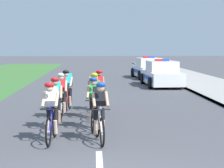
% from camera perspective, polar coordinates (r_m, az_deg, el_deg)
% --- Properties ---
extents(sidewalk_slab, '(3.73, 60.00, 0.12)m').
position_cam_1_polar(sidewalk_slab, '(21.25, 16.20, -0.80)').
color(sidewalk_slab, '#A3A099').
rests_on(sidewalk_slab, ground).
extents(kerb_edge, '(0.16, 60.00, 0.13)m').
position_cam_1_polar(kerb_edge, '(20.75, 11.53, -0.83)').
color(kerb_edge, '#9E9E99').
rests_on(kerb_edge, ground).
extents(lane_markings_centre, '(0.14, 21.60, 0.01)m').
position_cam_1_polar(lane_markings_centre, '(13.99, -2.22, -4.12)').
color(lane_markings_centre, white).
rests_on(lane_markings_centre, ground).
extents(cyclist_lead, '(0.43, 1.72, 1.56)m').
position_cam_1_polar(cyclist_lead, '(9.68, -8.89, -3.92)').
color(cyclist_lead, black).
rests_on(cyclist_lead, ground).
extents(cyclist_second, '(0.45, 1.72, 1.56)m').
position_cam_1_polar(cyclist_second, '(9.59, -1.85, -3.94)').
color(cyclist_second, black).
rests_on(cyclist_second, ground).
extents(cyclist_third, '(0.43, 1.72, 1.56)m').
position_cam_1_polar(cyclist_third, '(11.09, -8.31, -2.68)').
color(cyclist_third, black).
rests_on(cyclist_third, ground).
extents(cyclist_fourth, '(0.44, 1.72, 1.56)m').
position_cam_1_polar(cyclist_fourth, '(11.03, -2.63, -2.67)').
color(cyclist_fourth, black).
rests_on(cyclist_fourth, ground).
extents(cyclist_fifth, '(0.42, 1.72, 1.56)m').
position_cam_1_polar(cyclist_fifth, '(12.67, -7.47, -1.62)').
color(cyclist_fifth, black).
rests_on(cyclist_fifth, ground).
extents(cyclist_sixth, '(0.43, 1.72, 1.56)m').
position_cam_1_polar(cyclist_sixth, '(12.62, -2.67, -1.60)').
color(cyclist_sixth, black).
rests_on(cyclist_sixth, ground).
extents(cyclist_seventh, '(0.45, 1.72, 1.56)m').
position_cam_1_polar(cyclist_seventh, '(14.09, -6.58, -0.86)').
color(cyclist_seventh, black).
rests_on(cyclist_seventh, ground).
extents(cyclist_eighth, '(0.44, 1.72, 1.56)m').
position_cam_1_polar(cyclist_eighth, '(14.08, -1.97, -0.84)').
color(cyclist_eighth, black).
rests_on(cyclist_eighth, ground).
extents(police_car_nearest, '(2.12, 4.46, 1.59)m').
position_cam_1_polar(police_car_nearest, '(22.90, 7.28, 1.39)').
color(police_car_nearest, white).
rests_on(police_car_nearest, ground).
extents(police_car_second, '(2.27, 4.53, 1.59)m').
position_cam_1_polar(police_car_second, '(28.29, 5.37, 2.23)').
color(police_car_second, white).
rests_on(police_car_second, ground).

